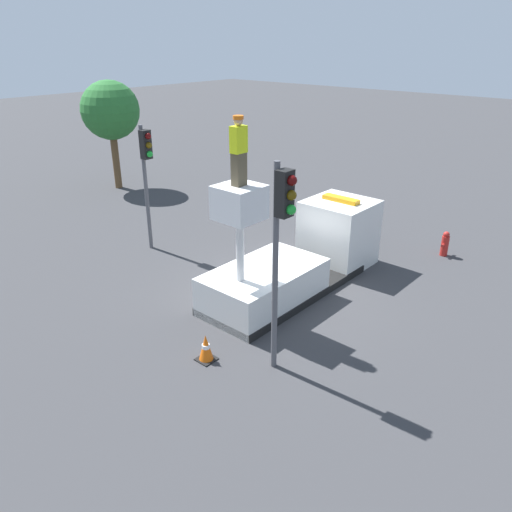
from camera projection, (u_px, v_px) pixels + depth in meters
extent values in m
plane|color=#38383A|center=(286.00, 292.00, 15.73)|extent=(120.00, 120.00, 0.00)
cube|color=black|center=(286.00, 288.00, 15.68)|extent=(5.84, 2.20, 0.24)
cube|color=silver|center=(264.00, 287.00, 14.76)|extent=(3.73, 2.14, 1.19)
cube|color=silver|center=(338.00, 233.00, 17.27)|extent=(2.11, 2.14, 2.29)
cube|color=black|center=(356.00, 213.00, 17.82)|extent=(0.03, 1.82, 0.91)
cube|color=orange|center=(341.00, 199.00, 16.78)|extent=(0.36, 1.28, 0.14)
cylinder|color=silver|center=(240.00, 249.00, 13.45)|extent=(0.22, 0.22, 1.90)
cube|color=silver|center=(239.00, 202.00, 12.92)|extent=(1.12, 1.12, 0.90)
cube|color=brown|center=(239.00, 169.00, 12.57)|extent=(0.34, 0.26, 0.84)
cube|color=#D1E519|center=(239.00, 139.00, 12.26)|extent=(0.40, 0.26, 0.66)
sphere|color=tan|center=(238.00, 121.00, 12.08)|extent=(0.23, 0.23, 0.23)
cylinder|color=orange|center=(238.00, 117.00, 12.05)|extent=(0.26, 0.26, 0.09)
cylinder|color=#515156|center=(275.00, 272.00, 11.19)|extent=(0.14, 0.14, 5.06)
cube|color=black|center=(284.00, 194.00, 10.30)|extent=(0.34, 0.28, 1.00)
sphere|color=#490707|center=(292.00, 180.00, 10.07)|extent=(0.22, 0.22, 0.22)
sphere|color=#503C07|center=(291.00, 195.00, 10.19)|extent=(0.22, 0.22, 0.22)
sphere|color=green|center=(291.00, 210.00, 10.32)|extent=(0.22, 0.22, 0.22)
cylinder|color=#515156|center=(146.00, 189.00, 18.09)|extent=(0.14, 0.14, 4.59)
cube|color=black|center=(146.00, 145.00, 17.30)|extent=(0.34, 0.28, 1.00)
sphere|color=#490707|center=(148.00, 136.00, 17.06)|extent=(0.22, 0.22, 0.22)
sphere|color=#503C07|center=(149.00, 145.00, 17.19)|extent=(0.22, 0.22, 0.22)
sphere|color=green|center=(150.00, 154.00, 17.31)|extent=(0.22, 0.22, 0.22)
cylinder|color=#B2231E|center=(445.00, 246.00, 18.20)|extent=(0.27, 0.27, 0.75)
sphere|color=#B2231E|center=(446.00, 235.00, 18.02)|extent=(0.23, 0.23, 0.23)
cylinder|color=#B2231E|center=(443.00, 245.00, 18.03)|extent=(0.12, 0.11, 0.11)
cylinder|color=#B2231E|center=(447.00, 242.00, 18.30)|extent=(0.12, 0.11, 0.11)
cube|color=black|center=(206.00, 359.00, 12.43)|extent=(0.45, 0.45, 0.03)
cone|color=orange|center=(206.00, 348.00, 12.29)|extent=(0.38, 0.38, 0.72)
cylinder|color=white|center=(206.00, 346.00, 12.28)|extent=(0.20, 0.20, 0.10)
cylinder|color=brown|center=(116.00, 160.00, 25.93)|extent=(0.36, 0.36, 2.97)
sphere|color=#286B2D|center=(110.00, 110.00, 24.92)|extent=(2.91, 2.91, 2.91)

